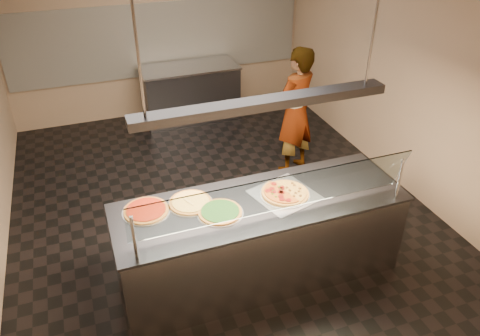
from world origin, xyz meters
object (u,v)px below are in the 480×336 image
object	(u,v)px
sneeze_guard	(277,195)
half_pizza_sausage	(295,190)
pizza_spatula	(195,202)
pizza_spinach	(220,212)
prep_table	(190,93)
worker	(295,112)
heat_lamp_housing	(264,103)
perforated_tray	(285,194)
pizza_cheese	(190,202)
serving_counter	(260,239)
pizza_tomato	(146,210)
half_pizza_pepperoni	(274,194)

from	to	relation	value
sneeze_guard	half_pizza_sausage	world-z (taller)	sneeze_guard
sneeze_guard	pizza_spatula	xyz separation A→B (m)	(-0.61, 0.51, -0.27)
half_pizza_sausage	pizza_spinach	world-z (taller)	half_pizza_sausage
prep_table	worker	distance (m)	2.38
prep_table	heat_lamp_housing	size ratio (longest dim) A/B	0.70
pizza_spinach	half_pizza_sausage	bearing A→B (deg)	4.42
pizza_spatula	heat_lamp_housing	distance (m)	1.18
half_pizza_sausage	heat_lamp_housing	xyz separation A→B (m)	(-0.38, -0.02, 0.99)
perforated_tray	pizza_cheese	distance (m)	0.92
pizza_spinach	worker	distance (m)	2.47
half_pizza_sausage	pizza_spinach	bearing A→B (deg)	-175.58
perforated_tray	worker	xyz separation A→B (m)	(0.98, 1.76, -0.04)
serving_counter	heat_lamp_housing	xyz separation A→B (m)	(0.00, 0.00, 1.48)
pizza_tomato	serving_counter	bearing A→B (deg)	-11.76
prep_table	half_pizza_pepperoni	bearing A→B (deg)	-92.64
pizza_spinach	prep_table	world-z (taller)	pizza_spinach
heat_lamp_housing	sneeze_guard	bearing A→B (deg)	-90.00
serving_counter	half_pizza_pepperoni	world-z (taller)	half_pizza_pepperoni
half_pizza_pepperoni	worker	bearing A→B (deg)	58.35
perforated_tray	heat_lamp_housing	distance (m)	1.05
perforated_tray	worker	bearing A→B (deg)	61.02
pizza_spinach	pizza_tomato	xyz separation A→B (m)	(-0.64, 0.26, -0.00)
sneeze_guard	pizza_cheese	distance (m)	0.89
pizza_cheese	pizza_spatula	world-z (taller)	pizza_spatula
half_pizza_sausage	heat_lamp_housing	distance (m)	1.06
half_pizza_pepperoni	pizza_spinach	bearing A→B (deg)	-173.79
pizza_tomato	pizza_spinach	bearing A→B (deg)	-22.32
sneeze_guard	pizza_cheese	world-z (taller)	sneeze_guard
prep_table	sneeze_guard	bearing A→B (deg)	-94.43
perforated_tray	sneeze_guard	bearing A→B (deg)	-125.65
half_pizza_pepperoni	pizza_tomato	xyz separation A→B (m)	(-1.22, 0.20, -0.02)
sneeze_guard	half_pizza_pepperoni	bearing A→B (deg)	67.47
half_pizza_pepperoni	pizza_spatula	bearing A→B (deg)	169.54
pizza_cheese	worker	distance (m)	2.46
serving_counter	heat_lamp_housing	world-z (taller)	heat_lamp_housing
half_pizza_pepperoni	half_pizza_sausage	world-z (taller)	half_pizza_pepperoni
pizza_cheese	pizza_tomato	distance (m)	0.42
perforated_tray	pizza_tomato	xyz separation A→B (m)	(-1.33, 0.20, 0.01)
half_pizza_pepperoni	prep_table	bearing A→B (deg)	87.36
half_pizza_sausage	pizza_spatula	xyz separation A→B (m)	(-0.99, 0.14, 0.00)
pizza_spatula	pizza_spinach	bearing A→B (deg)	-47.71
pizza_tomato	worker	xyz separation A→B (m)	(2.30, 1.57, -0.05)
pizza_spinach	worker	size ratio (longest dim) A/B	0.24
perforated_tray	pizza_tomato	size ratio (longest dim) A/B	1.53
worker	heat_lamp_housing	size ratio (longest dim) A/B	0.78
pizza_spinach	prep_table	bearing A→B (deg)	79.23
pizza_tomato	pizza_spatula	xyz separation A→B (m)	(0.45, -0.06, 0.01)
perforated_tray	pizza_spinach	world-z (taller)	pizza_spinach
perforated_tray	half_pizza_pepperoni	xyz separation A→B (m)	(-0.11, 0.00, 0.03)
pizza_tomato	half_pizza_pepperoni	bearing A→B (deg)	-9.30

